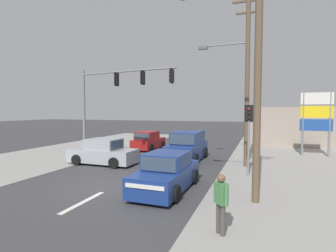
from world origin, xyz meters
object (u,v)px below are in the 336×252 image
Objects in this scene: traffic_signal_mast at (112,94)px; shopping_plaza_sign at (316,115)px; utility_pole_foreground_right at (255,40)px; utility_pole_midground_right at (245,75)px; sedan_oncoming_near at (167,173)px; pedestal_signal_right_kerb at (249,128)px; pedestrian_at_kerb at (221,200)px; sedan_receding_far at (103,153)px; suv_kerbside_parked at (187,147)px; hatchback_crossing_left at (148,141)px.

traffic_signal_mast reaches higher than shopping_plaza_sign.
utility_pole_midground_right is (-0.64, 6.13, -0.39)m from utility_pole_foreground_right.
utility_pole_foreground_right reaches higher than shopping_plaza_sign.
utility_pole_midground_right reaches higher than traffic_signal_mast.
pedestal_signal_right_kerb is at bearing 49.50° from sedan_oncoming_near.
pedestrian_at_kerb is (2.66, -3.22, 0.22)m from sedan_oncoming_near.
pedestal_signal_right_kerb is 5.02m from sedan_oncoming_near.
utility_pole_foreground_right is 5.14m from pedestal_signal_right_kerb.
utility_pole_midground_right reaches higher than sedan_oncoming_near.
utility_pole_foreground_right is at bearing 76.27° from pedestrian_at_kerb.
sedan_receding_far is (-8.18, -2.12, -4.63)m from utility_pole_midground_right.
hatchback_crossing_left is (-4.43, 3.66, -0.18)m from suv_kerbside_parked.
hatchback_crossing_left is (-0.02, 5.65, -3.65)m from traffic_signal_mast.
utility_pole_foreground_right is 2.32× the size of shopping_plaza_sign.
pedestrian_at_kerb is (3.57, -9.80, 0.04)m from suv_kerbside_parked.
pedestrian_at_kerb is at bearing -108.23° from shopping_plaza_sign.
suv_kerbside_parked reaches higher than hatchback_crossing_left.
pedestal_signal_right_kerb is at bearing -6.87° from traffic_signal_mast.
pedestrian_at_kerb is (-0.70, -2.87, -4.79)m from utility_pole_foreground_right.
utility_pole_foreground_right is at bearing -29.65° from traffic_signal_mast.
sedan_receding_far is at bearing 146.09° from sedan_oncoming_near.
utility_pole_foreground_right reaches higher than sedan_receding_far.
hatchback_crossing_left is 6.58m from sedan_receding_far.
utility_pole_foreground_right is 10.91m from sedan_receding_far.
utility_pole_midground_right reaches higher than pedestrian_at_kerb.
utility_pole_midground_right reaches higher than shopping_plaza_sign.
utility_pole_foreground_right is 2.35× the size of suv_kerbside_parked.
suv_kerbside_parked is at bearing 167.57° from utility_pole_midground_right.
utility_pole_foreground_right is 6.17m from utility_pole_midground_right.
pedestrian_at_kerb is at bearing -50.41° from sedan_oncoming_near.
utility_pole_foreground_right is 2.50× the size of sedan_oncoming_near.
pedestal_signal_right_kerb is 0.77× the size of shopping_plaza_sign.
pedestal_signal_right_kerb is 0.83× the size of sedan_oncoming_near.
pedestal_signal_right_kerb is (8.38, -1.01, -1.94)m from traffic_signal_mast.
shopping_plaza_sign is 9.67m from suv_kerbside_parked.
utility_pole_foreground_right is at bearing -50.60° from hatchback_crossing_left.
shopping_plaza_sign is 2.82× the size of pedestrian_at_kerb.
shopping_plaza_sign is 12.94m from hatchback_crossing_left.
pedestal_signal_right_kerb reaches higher than sedan_receding_far.
shopping_plaza_sign is (4.31, 7.52, 0.57)m from pedestal_signal_right_kerb.
sedan_oncoming_near is at bearing -115.17° from utility_pole_midground_right.
traffic_signal_mast reaches higher than hatchback_crossing_left.
utility_pole_midground_right is 2.32× the size of sedan_receding_far.
traffic_signal_mast is 1.61× the size of sedan_oncoming_near.
sedan_oncoming_near is at bearing -82.14° from suv_kerbside_parked.
suv_kerbside_parked is (4.41, 1.99, -3.47)m from traffic_signal_mast.
sedan_oncoming_near is at bearing -62.50° from hatchback_crossing_left.
sedan_oncoming_near is (-3.07, -3.59, -1.71)m from pedestal_signal_right_kerb.
pedestrian_at_kerb is (-0.06, -9.00, -4.40)m from utility_pole_midground_right.
shopping_plaza_sign is 13.53m from sedan_oncoming_near.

